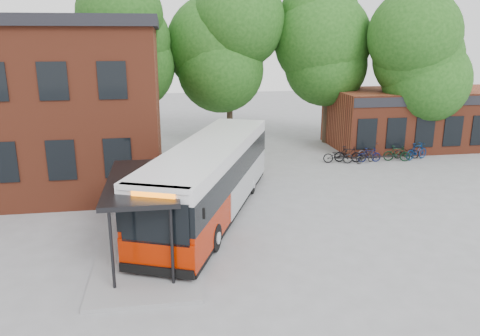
{
  "coord_description": "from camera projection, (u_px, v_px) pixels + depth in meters",
  "views": [
    {
      "loc": [
        -3.61,
        -16.67,
        7.56
      ],
      "look_at": [
        -0.49,
        2.92,
        2.0
      ],
      "focal_mm": 35.0,
      "sensor_mm": 36.0,
      "label": 1
    }
  ],
  "objects": [
    {
      "name": "bicycle_0",
      "position": [
        338.0,
        156.0,
        28.95
      ],
      "size": [
        1.9,
        1.07,
        0.95
      ],
      "primitive_type": "imported",
      "rotation": [
        0.0,
        0.0,
        1.31
      ],
      "color": "black",
      "rests_on": "ground"
    },
    {
      "name": "bicycle_7",
      "position": [
        417.0,
        151.0,
        29.8
      ],
      "size": [
        1.91,
        1.13,
        1.11
      ],
      "primitive_type": "imported",
      "rotation": [
        0.0,
        0.0,
        1.92
      ],
      "color": "#082452",
      "rests_on": "ground"
    },
    {
      "name": "bike_rail",
      "position": [
        376.0,
        159.0,
        29.31
      ],
      "size": [
        5.2,
        0.1,
        0.38
      ],
      "primitive_type": null,
      "color": "black",
      "rests_on": "ground"
    },
    {
      "name": "ground",
      "position": [
        264.0,
        236.0,
        18.44
      ],
      "size": [
        100.0,
        100.0,
        0.0
      ],
      "primitive_type": "plane",
      "color": "slate"
    },
    {
      "name": "tree_0",
      "position": [
        128.0,
        69.0,
        31.26
      ],
      "size": [
        7.92,
        7.92,
        11.0
      ],
      "primitive_type": null,
      "color": "#194512",
      "rests_on": "ground"
    },
    {
      "name": "tree_2",
      "position": [
        328.0,
        67.0,
        33.39
      ],
      "size": [
        7.92,
        7.92,
        11.0
      ],
      "primitive_type": null,
      "color": "#194512",
      "rests_on": "ground"
    },
    {
      "name": "bicycle_6",
      "position": [
        406.0,
        152.0,
        30.08
      ],
      "size": [
        1.75,
        0.83,
        0.89
      ],
      "primitive_type": "imported",
      "rotation": [
        0.0,
        0.0,
        1.42
      ],
      "color": "black",
      "rests_on": "ground"
    },
    {
      "name": "bus_shelter",
      "position": [
        145.0,
        218.0,
        16.42
      ],
      "size": [
        3.6,
        7.0,
        2.9
      ],
      "primitive_type": null,
      "color": "black",
      "rests_on": "ground"
    },
    {
      "name": "bicycle_1",
      "position": [
        348.0,
        154.0,
        29.19
      ],
      "size": [
        1.77,
        0.91,
        1.03
      ],
      "primitive_type": "imported",
      "rotation": [
        0.0,
        0.0,
        1.31
      ],
      "color": "black",
      "rests_on": "ground"
    },
    {
      "name": "bicycle_2",
      "position": [
        365.0,
        157.0,
        29.01
      ],
      "size": [
        1.62,
        1.07,
        0.81
      ],
      "primitive_type": "imported",
      "rotation": [
        0.0,
        0.0,
        1.96
      ],
      "color": "black",
      "rests_on": "ground"
    },
    {
      "name": "city_bus",
      "position": [
        211.0,
        179.0,
        20.38
      ],
      "size": [
        7.17,
        12.67,
        3.2
      ],
      "primitive_type": null,
      "rotation": [
        0.0,
        0.0,
        -0.38
      ],
      "color": "#9A1800",
      "rests_on": "ground"
    },
    {
      "name": "tree_1",
      "position": [
        230.0,
        71.0,
        33.36
      ],
      "size": [
        7.92,
        7.92,
        10.4
      ],
      "primitive_type": null,
      "color": "#194512",
      "rests_on": "ground"
    },
    {
      "name": "bicycle_4",
      "position": [
        368.0,
        151.0,
        30.05
      ],
      "size": [
        2.01,
        1.33,
        1.0
      ],
      "primitive_type": "imported",
      "rotation": [
        0.0,
        0.0,
        1.96
      ],
      "color": "#2D2D34",
      "rests_on": "ground"
    },
    {
      "name": "tree_3",
      "position": [
        421.0,
        83.0,
        30.57
      ],
      "size": [
        7.04,
        7.04,
        9.28
      ],
      "primitive_type": null,
      "color": "#194512",
      "rests_on": "ground"
    },
    {
      "name": "bicycle_5",
      "position": [
        397.0,
        153.0,
        29.43
      ],
      "size": [
        1.72,
        0.92,
        1.0
      ],
      "primitive_type": "imported",
      "rotation": [
        0.0,
        0.0,
        1.28
      ],
      "color": "black",
      "rests_on": "ground"
    },
    {
      "name": "bicycle_3",
      "position": [
        369.0,
        155.0,
        29.22
      ],
      "size": [
        1.54,
        0.45,
        0.92
      ],
      "primitive_type": "imported",
      "rotation": [
        0.0,
        0.0,
        1.56
      ],
      "color": "#09113C",
      "rests_on": "ground"
    },
    {
      "name": "shop_row",
      "position": [
        429.0,
        118.0,
        33.49
      ],
      "size": [
        14.0,
        6.2,
        4.0
      ],
      "primitive_type": null,
      "color": "maroon",
      "rests_on": "ground"
    }
  ]
}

